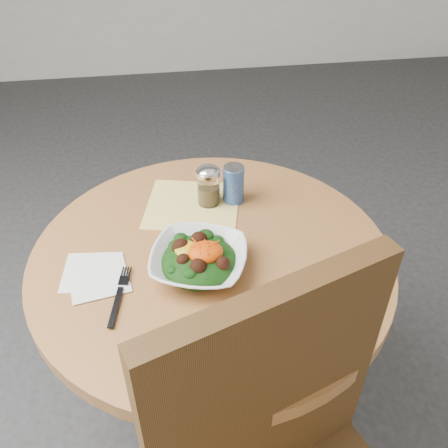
% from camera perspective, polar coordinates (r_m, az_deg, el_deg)
% --- Properties ---
extents(ground, '(6.00, 6.00, 0.00)m').
position_cam_1_polar(ground, '(1.83, -1.06, -20.87)').
color(ground, '#2A2A2C').
rests_on(ground, ground).
extents(table, '(0.90, 0.90, 0.75)m').
position_cam_1_polar(table, '(1.38, -1.33, -9.39)').
color(table, black).
rests_on(table, ground).
extents(cloth_napkin, '(0.30, 0.28, 0.00)m').
position_cam_1_polar(cloth_napkin, '(1.39, -3.61, 2.12)').
color(cloth_napkin, '#E5B10C').
rests_on(cloth_napkin, table).
extents(paper_napkins, '(0.17, 0.18, 0.00)m').
position_cam_1_polar(paper_napkins, '(1.22, -14.51, -5.66)').
color(paper_napkins, silver).
rests_on(paper_napkins, table).
extents(salad_bowl, '(0.28, 0.28, 0.08)m').
position_cam_1_polar(salad_bowl, '(1.18, -2.88, -4.11)').
color(salad_bowl, silver).
rests_on(salad_bowl, table).
extents(fork, '(0.05, 0.18, 0.00)m').
position_cam_1_polar(fork, '(1.16, -11.82, -7.79)').
color(fork, black).
rests_on(fork, table).
extents(spice_shaker, '(0.07, 0.07, 0.12)m').
position_cam_1_polar(spice_shaker, '(1.37, -1.78, 4.39)').
color(spice_shaker, silver).
rests_on(spice_shaker, table).
extents(beverage_can, '(0.06, 0.06, 0.11)m').
position_cam_1_polar(beverage_can, '(1.38, 1.09, 4.61)').
color(beverage_can, navy).
rests_on(beverage_can, table).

